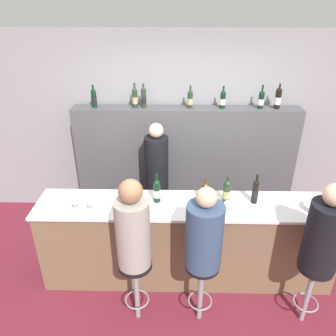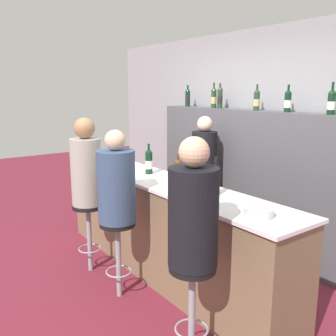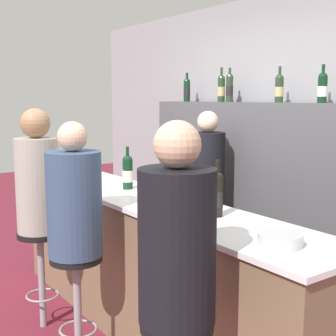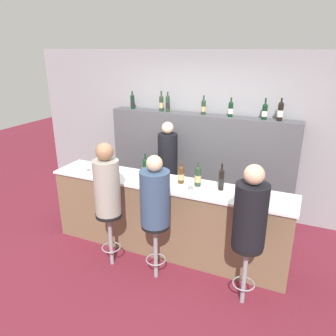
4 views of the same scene
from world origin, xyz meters
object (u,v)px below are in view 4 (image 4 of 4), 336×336
wine_bottle_counter_1 (181,174)px  wine_bottle_backbar_0 (132,101)px  wine_glass_1 (95,168)px  wine_bottle_counter_0 (145,168)px  wine_bottle_backbar_1 (161,103)px  wine_glass_2 (191,184)px  bar_stool_left (110,226)px  bar_stool_right (246,259)px  wine_bottle_backbar_6 (280,111)px  guest_seated_left (107,183)px  wine_bottle_backbar_3 (204,107)px  bartender (168,174)px  guest_seated_right (251,212)px  wine_bottle_backbar_2 (168,103)px  wine_bottle_counter_3 (221,179)px  wine_glass_0 (86,165)px  wine_bottle_backbar_5 (265,111)px  wine_bottle_counter_2 (198,176)px  metal_bowl (269,200)px  wine_bottle_backbar_4 (231,109)px  bar_stool_middle (155,237)px  guest_seated_middle (155,196)px

wine_bottle_counter_1 → wine_bottle_backbar_0: bearing=138.2°
wine_glass_1 → wine_bottle_counter_0: bearing=16.8°
wine_bottle_counter_1 → wine_bottle_backbar_1: size_ratio=0.89×
wine_bottle_counter_1 → wine_glass_2: (0.21, -0.20, -0.02)m
bar_stool_left → bar_stool_right: same height
wine_bottle_backbar_1 → wine_bottle_counter_0: bearing=-74.7°
wine_glass_2 → wine_bottle_backbar_1: bearing=126.2°
wine_bottle_backbar_1 → wine_bottle_backbar_6: (1.84, 0.00, 0.01)m
guest_seated_left → wine_bottle_backbar_3: bearing=73.5°
wine_bottle_counter_1 → bartender: (-0.55, 0.83, -0.38)m
guest_seated_right → wine_bottle_backbar_2: bearing=132.6°
wine_bottle_counter_3 → guest_seated_left: (-1.21, -0.64, -0.01)m
wine_bottle_counter_3 → bar_stool_right: 0.98m
wine_bottle_backbar_1 → wine_glass_2: wine_bottle_backbar_1 is taller
wine_glass_0 → wine_glass_1: size_ratio=1.09×
wine_bottle_counter_0 → wine_bottle_backbar_5: wine_bottle_backbar_5 is taller
bartender → guest_seated_right: bearing=-43.5°
wine_bottle_counter_3 → wine_glass_1: bearing=-173.2°
wine_bottle_counter_0 → wine_bottle_counter_2: 0.73m
wine_bottle_backbar_1 → bar_stool_left: (0.16, -1.87, -1.22)m
wine_glass_2 → bartender: (-0.76, 1.03, -0.37)m
bar_stool_left → guest_seated_right: 1.77m
bar_stool_left → bartender: bartender is taller
wine_bottle_backbar_2 → guest_seated_right: wine_bottle_backbar_2 is taller
wine_bottle_counter_1 → wine_bottle_backbar_0: size_ratio=0.97×
wine_glass_0 → metal_bowl: (2.43, 0.08, -0.08)m
wine_bottle_counter_1 → bar_stool_right: size_ratio=0.39×
bartender → wine_bottle_backbar_4: bearing=25.6°
wine_bottle_counter_2 → bartender: bearing=133.2°
wine_bottle_backbar_1 → wine_bottle_backbar_2: size_ratio=1.03×
wine_bottle_counter_2 → bar_stool_middle: size_ratio=0.43×
wine_bottle_counter_3 → wine_glass_0: 1.86m
guest_seated_middle → guest_seated_right: size_ratio=0.94×
wine_bottle_backbar_0 → bar_stool_middle: (1.32, -1.87, -1.22)m
wine_bottle_counter_1 → wine_bottle_backbar_3: 1.40m
wine_bottle_backbar_5 → wine_glass_1: bearing=-143.7°
wine_bottle_backbar_3 → wine_bottle_backbar_6: wine_bottle_backbar_6 is taller
metal_bowl → guest_seated_middle: 1.27m
wine_bottle_counter_0 → wine_bottle_backbar_2: 1.41m
wine_bottle_backbar_1 → bar_stool_middle: (0.79, -1.87, -1.22)m
wine_bottle_counter_1 → wine_glass_0: bearing=-171.4°
wine_bottle_counter_2 → wine_bottle_counter_3: bearing=0.0°
wine_bottle_backbar_5 → metal_bowl: wine_bottle_backbar_5 is taller
wine_glass_0 → wine_bottle_backbar_0: bearing=92.2°
guest_seated_left → bar_stool_right: bearing=0.0°
bar_stool_middle → wine_bottle_backbar_4: bearing=79.5°
wine_bottle_counter_1 → wine_glass_1: (-1.17, -0.20, -0.02)m
wine_bottle_backbar_1 → wine_bottle_backbar_3: (0.71, 0.00, -0.01)m
wine_bottle_backbar_4 → wine_bottle_counter_2: bearing=-93.1°
wine_bottle_counter_3 → wine_bottle_backbar_4: 1.40m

